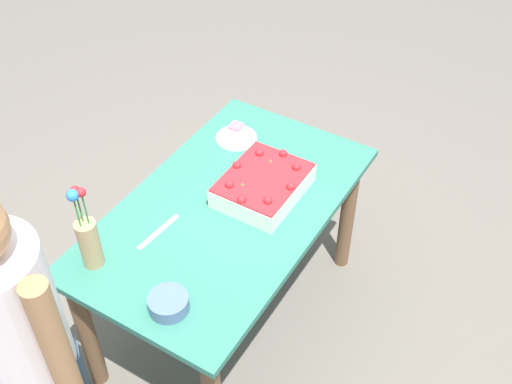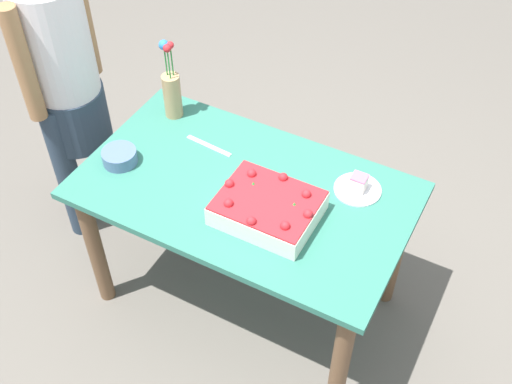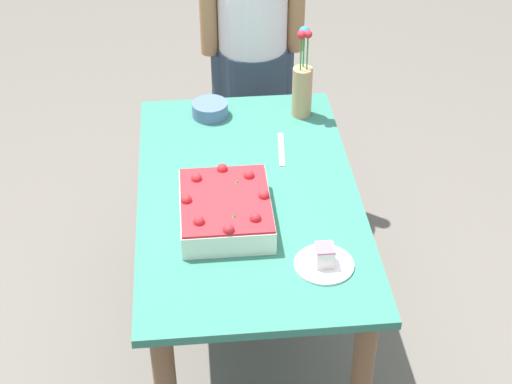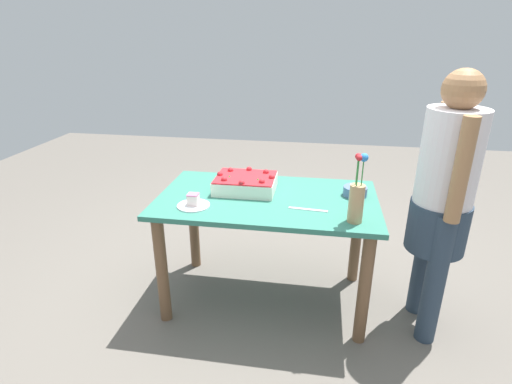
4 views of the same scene
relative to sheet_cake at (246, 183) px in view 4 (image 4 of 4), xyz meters
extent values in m
plane|color=#645E56|center=(0.15, -0.09, -0.77)|extent=(8.00, 8.00, 0.00)
cube|color=#307361|center=(0.15, -0.09, -0.06)|extent=(1.31, 0.76, 0.03)
cylinder|color=brown|center=(-0.43, -0.39, -0.42)|extent=(0.07, 0.07, 0.69)
cylinder|color=brown|center=(0.73, -0.39, -0.42)|extent=(0.07, 0.07, 0.69)
cylinder|color=brown|center=(-0.43, 0.22, -0.42)|extent=(0.07, 0.07, 0.69)
cylinder|color=brown|center=(0.73, 0.22, -0.42)|extent=(0.07, 0.07, 0.69)
cube|color=white|center=(0.00, 0.00, -0.01)|extent=(0.37, 0.29, 0.08)
cube|color=red|center=(0.00, 0.00, 0.04)|extent=(0.36, 0.29, 0.01)
sphere|color=red|center=(0.16, 0.00, 0.05)|extent=(0.04, 0.04, 0.04)
sphere|color=red|center=(0.11, 0.09, 0.05)|extent=(0.04, 0.04, 0.04)
sphere|color=red|center=(0.00, 0.13, 0.05)|extent=(0.04, 0.04, 0.04)
sphere|color=red|center=(-0.11, 0.09, 0.05)|extent=(0.04, 0.04, 0.04)
sphere|color=red|center=(-0.16, 0.00, 0.05)|extent=(0.04, 0.04, 0.04)
sphere|color=red|center=(-0.11, -0.09, 0.05)|extent=(0.04, 0.04, 0.04)
sphere|color=red|center=(0.00, -0.13, 0.05)|extent=(0.04, 0.04, 0.04)
sphere|color=red|center=(0.11, -0.09, 0.05)|extent=(0.04, 0.04, 0.04)
cone|color=#2D8438|center=(-0.10, -0.02, 0.05)|extent=(0.02, 0.02, 0.02)
cone|color=#2D8438|center=(0.08, -0.04, 0.05)|extent=(0.02, 0.02, 0.02)
cylinder|color=white|center=(-0.25, -0.29, -0.04)|extent=(0.19, 0.19, 0.01)
cube|color=white|center=(-0.25, -0.29, -0.01)|extent=(0.06, 0.06, 0.06)
cube|color=#D56696|center=(-0.25, -0.29, 0.02)|extent=(0.06, 0.06, 0.01)
cube|color=silver|center=(0.40, -0.23, -0.05)|extent=(0.22, 0.04, 0.00)
cylinder|color=tan|center=(0.64, -0.34, 0.05)|extent=(0.08, 0.08, 0.20)
cylinder|color=#2D8438|center=(0.66, -0.34, 0.23)|extent=(0.01, 0.01, 0.15)
sphere|color=blue|center=(0.66, -0.34, 0.30)|extent=(0.04, 0.04, 0.04)
cylinder|color=#2D8438|center=(0.63, -0.33, 0.23)|extent=(0.01, 0.01, 0.15)
sphere|color=red|center=(0.63, -0.33, 0.30)|extent=(0.03, 0.03, 0.03)
cylinder|color=#2D8438|center=(0.63, -0.36, 0.23)|extent=(0.01, 0.01, 0.15)
sphere|color=red|center=(0.63, -0.36, 0.30)|extent=(0.03, 0.03, 0.03)
cylinder|color=slate|center=(0.67, 0.02, -0.02)|extent=(0.14, 0.14, 0.06)
cylinder|color=#2A3B4C|center=(1.10, -0.06, -0.38)|extent=(0.11, 0.11, 0.78)
cylinder|color=#2A3B4C|center=(1.10, -0.32, -0.38)|extent=(0.11, 0.11, 0.78)
cylinder|color=#2A3B4C|center=(1.10, -0.19, -0.11)|extent=(0.31, 0.31, 0.28)
cylinder|color=silver|center=(1.10, -0.19, 0.27)|extent=(0.30, 0.30, 0.52)
sphere|color=#9F7149|center=(1.10, -0.19, 0.62)|extent=(0.20, 0.20, 0.20)
cylinder|color=#9F7149|center=(1.10, 0.00, 0.27)|extent=(0.08, 0.08, 0.52)
cylinder|color=#9F7149|center=(1.10, -0.38, 0.27)|extent=(0.08, 0.08, 0.52)
camera|label=1|loc=(1.66, 0.97, 1.76)|focal=45.00mm
camera|label=2|loc=(-0.73, 1.44, 1.75)|focal=45.00mm
camera|label=3|loc=(-2.01, 0.09, 1.59)|focal=55.00mm
camera|label=4|loc=(0.44, -2.27, 0.88)|focal=28.00mm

